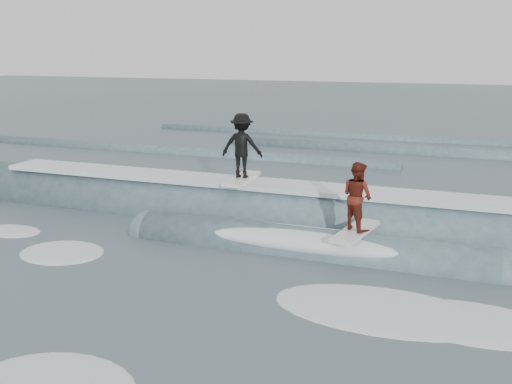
% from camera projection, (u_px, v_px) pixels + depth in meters
% --- Properties ---
extents(ground, '(160.00, 160.00, 0.00)m').
position_uv_depth(ground, '(193.00, 283.00, 12.41)').
color(ground, '#384752').
rests_on(ground, ground).
extents(breaking_wave, '(22.69, 3.86, 2.17)m').
position_uv_depth(breaking_wave, '(274.00, 224.00, 16.48)').
color(breaking_wave, '#37545D').
rests_on(breaking_wave, ground).
extents(surfer_black, '(1.29, 2.02, 1.99)m').
position_uv_depth(surfer_black, '(242.00, 148.00, 16.72)').
color(surfer_black, white).
rests_on(surfer_black, ground).
extents(surfer_red, '(1.02, 2.07, 1.76)m').
position_uv_depth(surfer_red, '(357.00, 200.00, 13.60)').
color(surfer_red, silver).
rests_on(surfer_red, ground).
extents(whitewater, '(14.63, 7.67, 0.10)m').
position_uv_depth(whitewater, '(219.00, 301.00, 11.49)').
color(whitewater, white).
rests_on(whitewater, ground).
extents(far_swells, '(34.71, 8.65, 0.80)m').
position_uv_depth(far_swells, '(327.00, 150.00, 28.87)').
color(far_swells, '#37545D').
rests_on(far_swells, ground).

